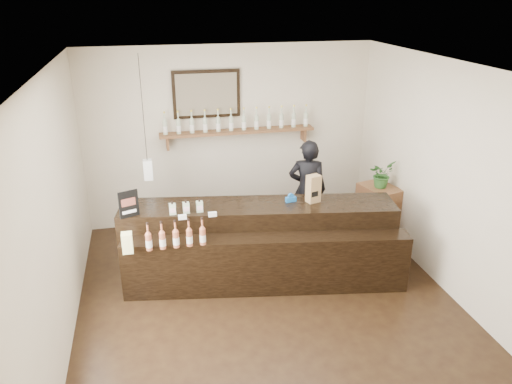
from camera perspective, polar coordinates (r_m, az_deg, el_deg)
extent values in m
plane|color=black|center=(6.26, 1.31, -12.29)|extent=(5.00, 5.00, 0.00)
plane|color=beige|center=(7.91, -3.00, 6.44)|extent=(4.50, 0.00, 4.50)
plane|color=beige|center=(3.54, 11.73, -15.79)|extent=(4.50, 0.00, 4.50)
plane|color=beige|center=(5.53, -21.83, -2.34)|extent=(0.00, 5.00, 5.00)
plane|color=beige|center=(6.48, 21.11, 1.32)|extent=(0.00, 5.00, 5.00)
plane|color=white|center=(5.21, 1.59, 13.96)|extent=(5.00, 5.00, 0.00)
cube|color=brown|center=(7.77, -2.11, 6.94)|extent=(2.40, 0.25, 0.04)
cube|color=brown|center=(7.72, -10.08, 5.57)|extent=(0.04, 0.20, 0.20)
cube|color=brown|center=(8.09, 5.44, 6.59)|extent=(0.04, 0.20, 0.20)
cube|color=black|center=(7.67, -5.69, 11.09)|extent=(1.02, 0.04, 0.72)
cube|color=#423A2A|center=(7.64, -5.66, 11.06)|extent=(0.92, 0.01, 0.62)
cube|color=white|center=(6.99, -12.24, 2.51)|extent=(0.12, 0.12, 0.28)
cylinder|color=black|center=(6.76, -12.82, 9.26)|extent=(0.01, 0.01, 1.41)
cylinder|color=#B5C4A4|center=(7.62, -10.34, 7.23)|extent=(0.07, 0.07, 0.20)
cone|color=#B5C4A4|center=(7.59, -10.41, 8.16)|extent=(0.07, 0.07, 0.05)
cylinder|color=#B5C4A4|center=(7.58, -10.44, 8.60)|extent=(0.02, 0.02, 0.07)
cylinder|color=yellow|center=(7.57, -10.46, 8.94)|extent=(0.03, 0.03, 0.02)
cylinder|color=white|center=(7.63, -10.33, 7.09)|extent=(0.07, 0.07, 0.09)
cylinder|color=#B5C4A4|center=(7.63, -8.83, 7.35)|extent=(0.07, 0.07, 0.20)
cone|color=#B5C4A4|center=(7.60, -8.89, 8.28)|extent=(0.07, 0.07, 0.05)
cylinder|color=#B5C4A4|center=(7.59, -8.92, 8.72)|extent=(0.02, 0.02, 0.07)
cylinder|color=yellow|center=(7.58, -8.94, 9.06)|extent=(0.03, 0.03, 0.02)
cylinder|color=white|center=(7.64, -8.83, 7.20)|extent=(0.07, 0.07, 0.09)
cylinder|color=#B5C4A4|center=(7.65, -7.33, 7.46)|extent=(0.07, 0.07, 0.20)
cone|color=#B5C4A4|center=(7.62, -7.38, 8.39)|extent=(0.07, 0.07, 0.05)
cylinder|color=#B5C4A4|center=(7.60, -7.40, 8.83)|extent=(0.02, 0.02, 0.07)
cylinder|color=yellow|center=(7.59, -7.42, 9.17)|extent=(0.03, 0.03, 0.02)
cylinder|color=white|center=(7.65, -7.32, 7.32)|extent=(0.07, 0.07, 0.09)
cylinder|color=#B5C4A4|center=(7.67, -5.83, 7.57)|extent=(0.07, 0.07, 0.20)
cone|color=#B5C4A4|center=(7.64, -5.87, 8.49)|extent=(0.07, 0.07, 0.05)
cylinder|color=#B5C4A4|center=(7.62, -5.89, 8.93)|extent=(0.02, 0.02, 0.07)
cylinder|color=yellow|center=(7.61, -5.90, 9.27)|extent=(0.03, 0.03, 0.02)
cylinder|color=white|center=(7.67, -5.83, 7.42)|extent=(0.07, 0.07, 0.09)
cylinder|color=#B5C4A4|center=(7.69, -4.34, 7.67)|extent=(0.07, 0.07, 0.20)
cone|color=#B5C4A4|center=(7.66, -4.37, 8.59)|extent=(0.07, 0.07, 0.05)
cylinder|color=#B5C4A4|center=(7.65, -4.38, 9.03)|extent=(0.02, 0.02, 0.07)
cylinder|color=yellow|center=(7.64, -4.39, 9.37)|extent=(0.03, 0.03, 0.02)
cylinder|color=white|center=(7.70, -4.34, 7.52)|extent=(0.07, 0.07, 0.09)
cylinder|color=#B5C4A4|center=(7.72, -2.86, 7.76)|extent=(0.07, 0.07, 0.20)
cone|color=#B5C4A4|center=(7.69, -2.88, 8.68)|extent=(0.07, 0.07, 0.05)
cylinder|color=#B5C4A4|center=(7.68, -2.89, 9.12)|extent=(0.02, 0.02, 0.07)
cylinder|color=yellow|center=(7.67, -2.90, 9.46)|extent=(0.03, 0.03, 0.02)
cylinder|color=white|center=(7.73, -2.86, 7.62)|extent=(0.07, 0.07, 0.09)
cylinder|color=#B5C4A4|center=(7.76, -1.40, 7.85)|extent=(0.07, 0.07, 0.20)
cone|color=#B5C4A4|center=(7.73, -1.40, 8.77)|extent=(0.07, 0.07, 0.05)
cylinder|color=#B5C4A4|center=(7.71, -1.41, 9.20)|extent=(0.02, 0.02, 0.07)
cylinder|color=yellow|center=(7.70, -1.41, 9.54)|extent=(0.03, 0.03, 0.02)
cylinder|color=white|center=(7.76, -1.39, 7.71)|extent=(0.07, 0.07, 0.09)
cylinder|color=#B5C4A4|center=(7.80, 0.06, 7.94)|extent=(0.07, 0.07, 0.20)
cone|color=#B5C4A4|center=(7.77, 0.06, 8.84)|extent=(0.07, 0.07, 0.05)
cylinder|color=#B5C4A4|center=(7.76, 0.06, 9.28)|extent=(0.02, 0.02, 0.07)
cylinder|color=yellow|center=(7.74, 0.06, 9.61)|extent=(0.03, 0.03, 0.02)
cylinder|color=white|center=(7.80, 0.06, 7.79)|extent=(0.07, 0.07, 0.09)
cylinder|color=#B5C4A4|center=(7.84, 1.50, 8.01)|extent=(0.07, 0.07, 0.20)
cone|color=#B5C4A4|center=(7.81, 1.51, 8.92)|extent=(0.07, 0.07, 0.05)
cylinder|color=#B5C4A4|center=(7.80, 1.51, 9.34)|extent=(0.02, 0.02, 0.07)
cylinder|color=yellow|center=(7.79, 1.51, 9.68)|extent=(0.03, 0.03, 0.02)
cylinder|color=white|center=(7.85, 1.50, 7.87)|extent=(0.07, 0.07, 0.09)
cylinder|color=#B5C4A4|center=(7.89, 2.92, 8.08)|extent=(0.07, 0.07, 0.20)
cone|color=#B5C4A4|center=(7.86, 2.94, 8.98)|extent=(0.07, 0.07, 0.05)
cylinder|color=#B5C4A4|center=(7.85, 2.95, 9.41)|extent=(0.02, 0.02, 0.07)
cylinder|color=yellow|center=(7.84, 2.95, 9.74)|extent=(0.03, 0.03, 0.02)
cylinder|color=white|center=(7.90, 2.92, 7.94)|extent=(0.07, 0.07, 0.09)
cylinder|color=#B5C4A4|center=(7.95, 4.32, 8.15)|extent=(0.07, 0.07, 0.20)
cone|color=#B5C4A4|center=(7.92, 4.35, 9.04)|extent=(0.07, 0.07, 0.05)
cylinder|color=#B5C4A4|center=(7.91, 4.36, 9.46)|extent=(0.02, 0.02, 0.07)
cylinder|color=yellow|center=(7.90, 4.37, 9.80)|extent=(0.03, 0.03, 0.02)
cylinder|color=white|center=(7.95, 4.32, 8.01)|extent=(0.07, 0.07, 0.09)
cylinder|color=#B5C4A4|center=(8.01, 5.71, 8.21)|extent=(0.07, 0.07, 0.20)
cone|color=#B5C4A4|center=(7.98, 5.74, 9.09)|extent=(0.07, 0.07, 0.05)
cylinder|color=#B5C4A4|center=(7.97, 5.76, 9.51)|extent=(0.02, 0.02, 0.07)
cylinder|color=yellow|center=(7.96, 5.77, 9.84)|extent=(0.03, 0.03, 0.02)
cylinder|color=white|center=(8.01, 5.70, 8.07)|extent=(0.07, 0.07, 0.09)
cube|color=black|center=(6.60, 0.25, -5.35)|extent=(3.58, 1.19, 0.99)
cube|color=black|center=(6.26, 1.22, -8.25)|extent=(3.53, 0.89, 0.75)
cube|color=white|center=(6.04, -8.41, -2.86)|extent=(0.10, 0.04, 0.05)
cube|color=white|center=(6.07, -4.99, -2.55)|extent=(0.10, 0.04, 0.05)
cube|color=#EAE68F|center=(5.92, -14.44, -6.15)|extent=(0.12, 0.12, 0.12)
cube|color=#EAE68F|center=(5.86, -14.55, -5.12)|extent=(0.12, 0.12, 0.12)
cube|color=#B5C4A4|center=(6.18, -9.53, -1.92)|extent=(0.08, 0.08, 0.13)
cube|color=#F8C1CF|center=(6.14, -9.50, -2.09)|extent=(0.07, 0.00, 0.06)
cylinder|color=black|center=(6.15, -9.57, -1.22)|extent=(0.02, 0.02, 0.03)
cube|color=#B5C4A4|center=(6.19, -8.00, -1.79)|extent=(0.08, 0.08, 0.13)
cube|color=#F8C1CF|center=(6.15, -7.95, -1.96)|extent=(0.07, 0.00, 0.06)
cylinder|color=black|center=(6.16, -8.04, -1.09)|extent=(0.02, 0.02, 0.03)
cube|color=#B5C4A4|center=(6.20, -6.47, -1.66)|extent=(0.08, 0.08, 0.13)
cube|color=#F8C1CF|center=(6.16, -6.42, -1.83)|extent=(0.07, 0.00, 0.06)
cylinder|color=black|center=(6.17, -6.50, -0.96)|extent=(0.02, 0.02, 0.03)
cylinder|color=#B15B3B|center=(5.89, -12.15, -5.60)|extent=(0.07, 0.07, 0.20)
cone|color=#B15B3B|center=(5.83, -12.25, -4.50)|extent=(0.07, 0.07, 0.05)
cylinder|color=#B15B3B|center=(5.81, -12.30, -3.97)|extent=(0.02, 0.02, 0.07)
cylinder|color=black|center=(5.79, -12.34, -3.55)|extent=(0.03, 0.03, 0.02)
cylinder|color=white|center=(5.90, -12.14, -5.78)|extent=(0.07, 0.07, 0.09)
cylinder|color=#B15B3B|center=(5.89, -10.64, -5.48)|extent=(0.07, 0.07, 0.20)
cone|color=#B15B3B|center=(5.83, -10.73, -4.37)|extent=(0.07, 0.07, 0.05)
cylinder|color=#B15B3B|center=(5.81, -10.77, -3.84)|extent=(0.02, 0.02, 0.07)
cylinder|color=black|center=(5.79, -10.80, -3.43)|extent=(0.03, 0.03, 0.02)
cylinder|color=white|center=(5.90, -10.63, -5.65)|extent=(0.07, 0.07, 0.09)
cylinder|color=#B15B3B|center=(5.89, -9.13, -5.35)|extent=(0.07, 0.07, 0.20)
cone|color=#B15B3B|center=(5.84, -9.20, -4.24)|extent=(0.07, 0.07, 0.05)
cylinder|color=#B15B3B|center=(5.81, -9.24, -3.71)|extent=(0.02, 0.02, 0.07)
cylinder|color=black|center=(5.79, -9.27, -3.29)|extent=(0.03, 0.03, 0.02)
cylinder|color=white|center=(5.90, -9.11, -5.52)|extent=(0.07, 0.07, 0.09)
cylinder|color=#B15B3B|center=(5.90, -7.62, -5.21)|extent=(0.07, 0.07, 0.20)
cone|color=#B15B3B|center=(5.84, -7.68, -4.11)|extent=(0.07, 0.07, 0.05)
cylinder|color=#B15B3B|center=(5.82, -7.71, -3.58)|extent=(0.02, 0.02, 0.07)
cylinder|color=black|center=(5.80, -7.73, -3.16)|extent=(0.03, 0.03, 0.02)
cylinder|color=white|center=(5.91, -7.61, -5.39)|extent=(0.07, 0.07, 0.09)
cylinder|color=#B15B3B|center=(5.91, -6.11, -5.08)|extent=(0.07, 0.07, 0.20)
cone|color=#B15B3B|center=(5.86, -6.16, -3.97)|extent=(0.07, 0.07, 0.05)
cylinder|color=#B15B3B|center=(5.83, -6.19, -3.44)|extent=(0.02, 0.02, 0.07)
cylinder|color=black|center=(5.81, -6.20, -3.03)|extent=(0.03, 0.03, 0.02)
cylinder|color=white|center=(5.92, -6.10, -5.25)|extent=(0.07, 0.07, 0.09)
cube|color=black|center=(6.17, -14.35, -1.34)|extent=(0.23, 0.11, 0.34)
cube|color=brown|center=(6.15, -14.38, -1.14)|extent=(0.16, 0.07, 0.10)
cube|color=white|center=(6.20, -14.27, -2.21)|extent=(0.16, 0.07, 0.04)
cube|color=#946F47|center=(6.45, 6.58, 0.38)|extent=(0.19, 0.17, 0.36)
cube|color=black|center=(6.41, 6.74, -0.26)|extent=(0.10, 0.03, 0.07)
cube|color=#185DA8|center=(6.48, 4.00, -0.84)|extent=(0.14, 0.07, 0.06)
cylinder|color=#185DA8|center=(6.46, 4.01, -0.46)|extent=(0.08, 0.04, 0.07)
cube|color=brown|center=(7.69, 13.73, -2.39)|extent=(0.56, 0.68, 0.86)
imported|color=#2F6227|center=(7.46, 14.16, 2.00)|extent=(0.47, 0.45, 0.40)
imported|color=black|center=(7.43, 5.90, 0.97)|extent=(0.73, 0.59, 1.74)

